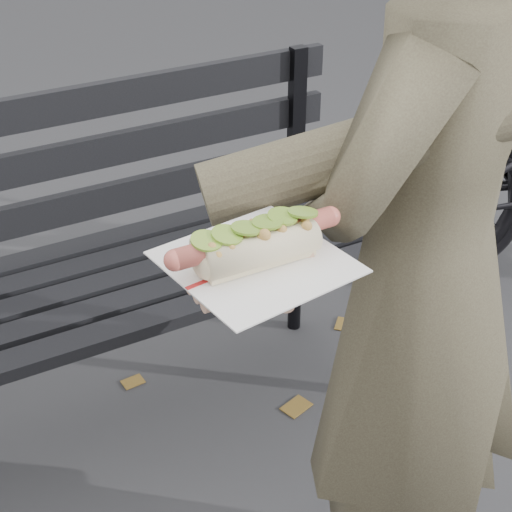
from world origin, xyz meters
The scene contains 4 objects.
park_bench centered at (-0.08, 0.94, 0.52)m, with size 1.50×0.44×0.88m.
person centered at (0.31, 0.18, 0.79)m, with size 0.58×0.38×1.58m, color #423A2C.
held_hotdog centered at (0.12, 0.13, 1.05)m, with size 0.62×0.32×0.20m.
fallen_leaves centered at (0.23, 0.48, 0.00)m, with size 4.21×2.96×0.00m.
Camera 1 is at (-0.43, -0.61, 1.50)m, focal length 55.00 mm.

